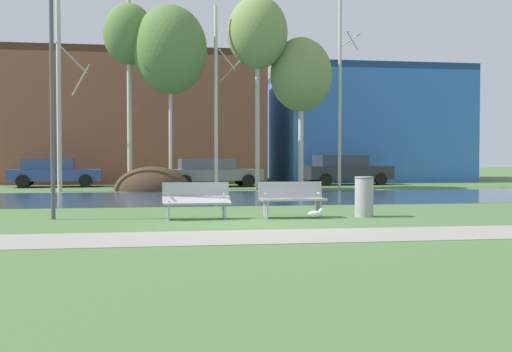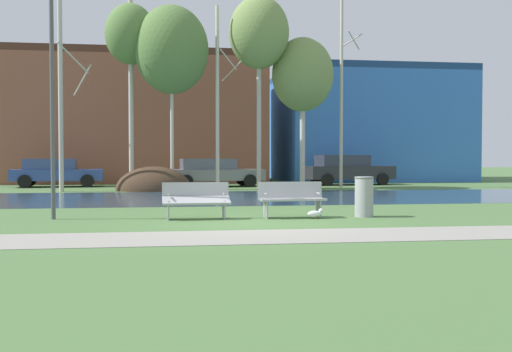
{
  "view_description": "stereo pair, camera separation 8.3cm",
  "coord_description": "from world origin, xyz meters",
  "px_view_note": "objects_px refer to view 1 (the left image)",
  "views": [
    {
      "loc": [
        -1.78,
        -12.98,
        1.46
      ],
      "look_at": [
        0.39,
        1.8,
        0.99
      ],
      "focal_mm": 41.07,
      "sensor_mm": 36.0,
      "label": 1
    },
    {
      "loc": [
        -1.7,
        -13.0,
        1.46
      ],
      "look_at": [
        0.39,
        1.8,
        0.99
      ],
      "focal_mm": 41.07,
      "sensor_mm": 36.0,
      "label": 2
    }
  ],
  "objects_px": {
    "trash_bin": "(364,196)",
    "parked_van_nearest_blue": "(54,172)",
    "seagull": "(316,213)",
    "parked_sedan_second_grey": "(212,172)",
    "parked_hatch_third_dark": "(345,169)",
    "streetlamp": "(52,49)",
    "bench_right": "(292,198)",
    "bench_left": "(196,199)"
  },
  "relations": [
    {
      "from": "trash_bin",
      "to": "parked_van_nearest_blue",
      "type": "relative_size",
      "value": 0.22
    },
    {
      "from": "trash_bin",
      "to": "parked_van_nearest_blue",
      "type": "height_order",
      "value": "parked_van_nearest_blue"
    },
    {
      "from": "parked_hatch_third_dark",
      "to": "streetlamp",
      "type": "bearing_deg",
      "value": -126.88
    },
    {
      "from": "trash_bin",
      "to": "seagull",
      "type": "xyz_separation_m",
      "value": [
        -1.31,
        -0.32,
        -0.38
      ]
    },
    {
      "from": "bench_right",
      "to": "seagull",
      "type": "xyz_separation_m",
      "value": [
        0.5,
        -0.38,
        -0.34
      ]
    },
    {
      "from": "trash_bin",
      "to": "parked_van_nearest_blue",
      "type": "xyz_separation_m",
      "value": [
        -10.51,
        16.46,
        0.23
      ]
    },
    {
      "from": "bench_right",
      "to": "parked_hatch_third_dark",
      "type": "xyz_separation_m",
      "value": [
        6.39,
        16.51,
        0.36
      ]
    },
    {
      "from": "parked_sedan_second_grey",
      "to": "parked_hatch_third_dark",
      "type": "height_order",
      "value": "parked_hatch_third_dark"
    },
    {
      "from": "bench_left",
      "to": "streetlamp",
      "type": "distance_m",
      "value": 4.89
    },
    {
      "from": "bench_right",
      "to": "trash_bin",
      "type": "height_order",
      "value": "trash_bin"
    },
    {
      "from": "trash_bin",
      "to": "streetlamp",
      "type": "xyz_separation_m",
      "value": [
        -7.49,
        0.47,
        3.49
      ]
    },
    {
      "from": "parked_van_nearest_blue",
      "to": "parked_hatch_third_dark",
      "type": "relative_size",
      "value": 0.94
    },
    {
      "from": "seagull",
      "to": "parked_sedan_second_grey",
      "type": "distance_m",
      "value": 15.98
    },
    {
      "from": "trash_bin",
      "to": "streetlamp",
      "type": "relative_size",
      "value": 0.16
    },
    {
      "from": "seagull",
      "to": "streetlamp",
      "type": "height_order",
      "value": "streetlamp"
    },
    {
      "from": "parked_hatch_third_dark",
      "to": "bench_left",
      "type": "bearing_deg",
      "value": -117.85
    },
    {
      "from": "trash_bin",
      "to": "seagull",
      "type": "height_order",
      "value": "trash_bin"
    },
    {
      "from": "seagull",
      "to": "parked_hatch_third_dark",
      "type": "height_order",
      "value": "parked_hatch_third_dark"
    },
    {
      "from": "bench_right",
      "to": "seagull",
      "type": "height_order",
      "value": "bench_right"
    },
    {
      "from": "bench_left",
      "to": "seagull",
      "type": "xyz_separation_m",
      "value": [
        2.82,
        -0.38,
        -0.34
      ]
    },
    {
      "from": "parked_sedan_second_grey",
      "to": "parked_hatch_third_dark",
      "type": "bearing_deg",
      "value": 7.66
    },
    {
      "from": "seagull",
      "to": "parked_sedan_second_grey",
      "type": "bearing_deg",
      "value": 94.93
    },
    {
      "from": "parked_van_nearest_blue",
      "to": "parked_hatch_third_dark",
      "type": "distance_m",
      "value": 15.1
    },
    {
      "from": "bench_right",
      "to": "streetlamp",
      "type": "bearing_deg",
      "value": 175.93
    },
    {
      "from": "seagull",
      "to": "parked_van_nearest_blue",
      "type": "height_order",
      "value": "parked_van_nearest_blue"
    },
    {
      "from": "streetlamp",
      "to": "parked_sedan_second_grey",
      "type": "relative_size",
      "value": 1.24
    },
    {
      "from": "trash_bin",
      "to": "streetlamp",
      "type": "distance_m",
      "value": 8.28
    },
    {
      "from": "trash_bin",
      "to": "bench_right",
      "type": "bearing_deg",
      "value": 177.92
    },
    {
      "from": "bench_right",
      "to": "streetlamp",
      "type": "height_order",
      "value": "streetlamp"
    },
    {
      "from": "streetlamp",
      "to": "parked_van_nearest_blue",
      "type": "bearing_deg",
      "value": 100.69
    },
    {
      "from": "bench_left",
      "to": "parked_van_nearest_blue",
      "type": "distance_m",
      "value": 17.59
    },
    {
      "from": "parked_sedan_second_grey",
      "to": "parked_hatch_third_dark",
      "type": "xyz_separation_m",
      "value": [
        7.27,
        0.98,
        0.08
      ]
    },
    {
      "from": "streetlamp",
      "to": "bench_left",
      "type": "bearing_deg",
      "value": -6.87
    },
    {
      "from": "bench_right",
      "to": "seagull",
      "type": "distance_m",
      "value": 0.71
    },
    {
      "from": "bench_left",
      "to": "parked_sedan_second_grey",
      "type": "bearing_deg",
      "value": 84.66
    },
    {
      "from": "bench_right",
      "to": "parked_van_nearest_blue",
      "type": "xyz_separation_m",
      "value": [
        -8.7,
        16.39,
        0.28
      ]
    },
    {
      "from": "parked_van_nearest_blue",
      "to": "bench_right",
      "type": "bearing_deg",
      "value": -62.03
    },
    {
      "from": "parked_sedan_second_grey",
      "to": "trash_bin",
      "type": "bearing_deg",
      "value": -80.25
    },
    {
      "from": "streetlamp",
      "to": "parked_hatch_third_dark",
      "type": "xyz_separation_m",
      "value": [
        12.08,
        16.1,
        -3.17
      ]
    },
    {
      "from": "parked_van_nearest_blue",
      "to": "parked_hatch_third_dark",
      "type": "xyz_separation_m",
      "value": [
        15.1,
        0.12,
        0.08
      ]
    },
    {
      "from": "streetlamp",
      "to": "seagull",
      "type": "bearing_deg",
      "value": -7.25
    },
    {
      "from": "parked_van_nearest_blue",
      "to": "parked_sedan_second_grey",
      "type": "bearing_deg",
      "value": -6.28
    }
  ]
}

